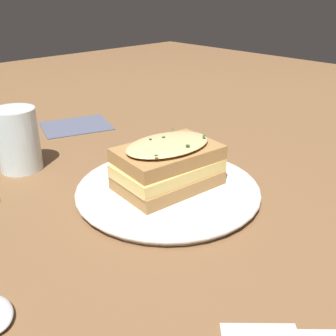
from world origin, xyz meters
name	(u,v)px	position (x,y,z in m)	size (l,w,h in m)	color
ground_plane	(149,192)	(0.00, 0.00, 0.00)	(2.40, 2.40, 0.00)	brown
dinner_plate	(168,190)	(-0.02, 0.03, 0.01)	(0.27, 0.27, 0.01)	white
sandwich	(168,164)	(-0.02, 0.02, 0.05)	(0.16, 0.11, 0.07)	#A37542
water_glass	(18,140)	(0.10, -0.21, 0.05)	(0.07, 0.07, 0.10)	silver
fork	(298,333)	(0.08, 0.29, 0.00)	(0.14, 0.14, 0.00)	silver
napkin	(76,126)	(-0.08, -0.33, 0.00)	(0.14, 0.11, 0.00)	#4C5166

